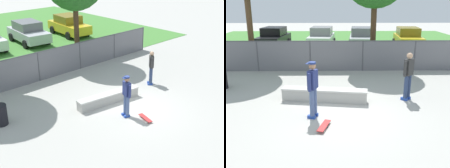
{
  "view_description": "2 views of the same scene",
  "coord_description": "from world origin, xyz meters",
  "views": [
    {
      "loc": [
        -9.39,
        -8.48,
        6.57
      ],
      "look_at": [
        -0.85,
        0.55,
        1.25
      ],
      "focal_mm": 50.04,
      "sensor_mm": 36.0,
      "label": 1
    },
    {
      "loc": [
        -0.15,
        -8.09,
        3.58
      ],
      "look_at": [
        -0.0,
        0.62,
        0.84
      ],
      "focal_mm": 41.8,
      "sensor_mm": 36.0,
      "label": 2
    }
  ],
  "objects": [
    {
      "name": "skateboarder",
      "position": [
        -0.81,
        -0.3,
        1.03
      ],
      "size": [
        0.38,
        0.57,
        1.84
      ],
      "color": "#2647A5",
      "rests_on": "ground"
    },
    {
      "name": "concrete_ledge",
      "position": [
        -0.51,
        1.14,
        0.25
      ],
      "size": [
        3.25,
        0.93,
        0.49
      ],
      "color": "#A8A59E",
      "rests_on": "ground"
    },
    {
      "name": "bystander",
      "position": [
        2.64,
        1.25,
        1.01
      ],
      "size": [
        0.46,
        0.46,
        1.82
      ],
      "color": "#2647A5",
      "rests_on": "ground"
    },
    {
      "name": "car_white",
      "position": [
        -1.14,
        13.38,
        0.84
      ],
      "size": [
        2.3,
        4.34,
        1.66
      ],
      "color": "silver",
      "rests_on": "ground"
    },
    {
      "name": "skateboard",
      "position": [
        -0.45,
        -1.07,
        0.07
      ],
      "size": [
        0.41,
        0.82,
        0.09
      ],
      "color": "red",
      "rests_on": "ground"
    },
    {
      "name": "chainlink_fence",
      "position": [
        0.0,
        5.71,
        0.9
      ],
      "size": [
        14.16,
        0.07,
        1.65
      ],
      "color": "#4C4C51",
      "rests_on": "ground"
    },
    {
      "name": "ground_plane",
      "position": [
        0.0,
        0.0,
        0.0
      ],
      "size": [
        80.0,
        80.0,
        0.0
      ],
      "primitive_type": "plane",
      "color": "#ADAAA3"
    },
    {
      "name": "grass_strip",
      "position": [
        0.0,
        16.01,
        0.01
      ],
      "size": [
        26.09,
        20.0,
        0.02
      ],
      "primitive_type": "cube",
      "color": "#478438",
      "rests_on": "ground"
    },
    {
      "name": "car_silver",
      "position": [
        2.08,
        12.97,
        0.84
      ],
      "size": [
        2.3,
        4.34,
        1.66
      ],
      "color": "#B7BABF",
      "rests_on": "ground"
    },
    {
      "name": "car_yellow",
      "position": [
        5.81,
        12.85,
        0.84
      ],
      "size": [
        2.3,
        4.34,
        1.66
      ],
      "color": "gold",
      "rests_on": "ground"
    },
    {
      "name": "car_black",
      "position": [
        -4.99,
        13.23,
        0.84
      ],
      "size": [
        2.3,
        4.34,
        1.66
      ],
      "color": "black",
      "rests_on": "ground"
    }
  ]
}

